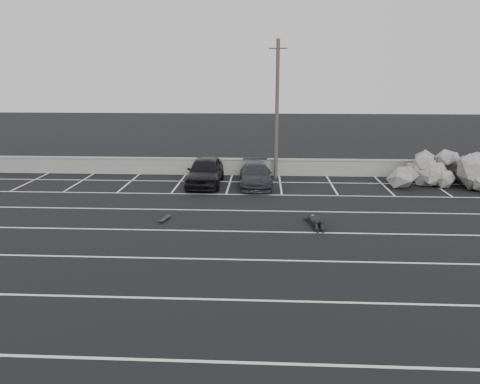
# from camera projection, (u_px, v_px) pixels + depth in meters

# --- Properties ---
(ground) EXTENTS (120.00, 120.00, 0.00)m
(ground) POSITION_uv_depth(u_px,v_px,m) (263.00, 260.00, 16.38)
(ground) COLOR black
(ground) RESTS_ON ground
(seawall) EXTENTS (50.00, 0.45, 1.06)m
(seawall) POSITION_uv_depth(u_px,v_px,m) (264.00, 167.00, 29.79)
(seawall) COLOR gray
(seawall) RESTS_ON ground
(stall_lines) EXTENTS (36.00, 20.05, 0.01)m
(stall_lines) POSITION_uv_depth(u_px,v_px,m) (261.00, 221.00, 20.65)
(stall_lines) COLOR silver
(stall_lines) RESTS_ON ground
(car_left) EXTENTS (1.93, 4.77, 1.62)m
(car_left) POSITION_uv_depth(u_px,v_px,m) (205.00, 171.00, 27.15)
(car_left) COLOR black
(car_left) RESTS_ON ground
(car_right) EXTENTS (1.99, 4.51, 1.29)m
(car_right) POSITION_uv_depth(u_px,v_px,m) (256.00, 175.00, 26.89)
(car_right) COLOR #25262B
(car_right) RESTS_ON ground
(utility_pole) EXTENTS (1.10, 0.22, 8.28)m
(utility_pole) POSITION_uv_depth(u_px,v_px,m) (277.00, 110.00, 28.07)
(utility_pole) COLOR #4C4238
(utility_pole) RESTS_ON ground
(trash_bin) EXTENTS (0.86, 0.86, 1.07)m
(trash_bin) POSITION_uv_depth(u_px,v_px,m) (447.00, 171.00, 28.39)
(trash_bin) COLOR black
(trash_bin) RESTS_ON ground
(riprap_pile) EXTENTS (6.53, 4.80, 1.66)m
(riprap_pile) POSITION_uv_depth(u_px,v_px,m) (446.00, 175.00, 27.07)
(riprap_pile) COLOR gray
(riprap_pile) RESTS_ON ground
(person) EXTENTS (1.31, 2.54, 0.48)m
(person) POSITION_uv_depth(u_px,v_px,m) (315.00, 218.00, 20.30)
(person) COLOR black
(person) RESTS_ON ground
(skateboard) EXTENTS (0.39, 0.84, 0.10)m
(skateboard) POSITION_uv_depth(u_px,v_px,m) (165.00, 219.00, 20.73)
(skateboard) COLOR black
(skateboard) RESTS_ON ground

